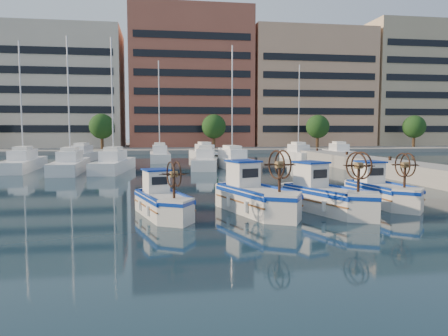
# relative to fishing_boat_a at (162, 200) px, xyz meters

# --- Properties ---
(ground) EXTENTS (300.00, 300.00, 0.00)m
(ground) POSITION_rel_fishing_boat_a_xyz_m (5.25, -0.11, -0.67)
(ground) COLOR #172E3C
(ground) RESTS_ON ground
(quay) EXTENTS (3.00, 60.00, 1.20)m
(quay) POSITION_rel_fishing_boat_a_xyz_m (18.25, 7.89, -0.07)
(quay) COLOR gray
(quay) RESTS_ON ground
(waterfront) EXTENTS (180.00, 40.00, 25.60)m
(waterfront) POSITION_rel_fishing_boat_a_xyz_m (14.48, 64.93, 10.43)
(waterfront) COLOR gray
(waterfront) RESTS_ON ground
(yacht_marina) EXTENTS (38.02, 23.85, 11.50)m
(yacht_marina) POSITION_rel_fishing_boat_a_xyz_m (2.09, 27.69, -0.14)
(yacht_marina) COLOR white
(yacht_marina) RESTS_ON ground
(fishing_boat_a) EXTENTS (2.52, 3.99, 2.42)m
(fishing_boat_a) POSITION_rel_fishing_boat_a_xyz_m (0.00, 0.00, 0.00)
(fishing_boat_a) COLOR silver
(fishing_boat_a) RESTS_ON ground
(fishing_boat_b) EXTENTS (3.07, 4.68, 2.83)m
(fishing_boat_b) POSITION_rel_fishing_boat_a_xyz_m (4.04, 0.13, 0.11)
(fishing_boat_b) COLOR silver
(fishing_boat_b) RESTS_ON ground
(fishing_boat_c) EXTENTS (3.16, 4.56, 2.75)m
(fishing_boat_c) POSITION_rel_fishing_boat_a_xyz_m (7.21, -0.17, 0.09)
(fishing_boat_c) COLOR silver
(fishing_boat_c) RESTS_ON ground
(fishing_boat_d) EXTENTS (2.04, 4.27, 2.61)m
(fishing_boat_d) POSITION_rel_fishing_boat_a_xyz_m (10.54, 1.15, 0.05)
(fishing_boat_d) COLOR silver
(fishing_boat_d) RESTS_ON ground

